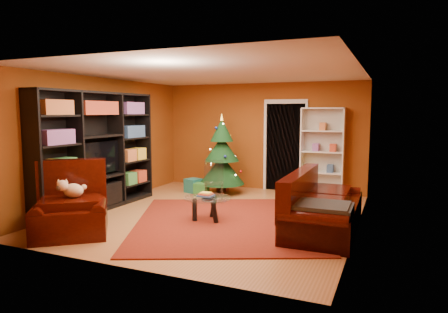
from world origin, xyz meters
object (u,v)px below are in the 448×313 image
at_px(media_unit, 97,151).
at_px(armchair, 70,206).
at_px(christmas_tree, 222,155).
at_px(coffee_table, 208,209).
at_px(rug, 224,222).
at_px(dog, 73,191).
at_px(sofa, 324,201).
at_px(gift_box_teal, 193,185).
at_px(white_bookshelf, 322,152).
at_px(gift_box_green, 201,189).
at_px(gift_box_red, 223,185).
at_px(acrylic_chair, 214,184).

distance_m(media_unit, armchair, 1.74).
height_order(christmas_tree, coffee_table, christmas_tree).
bearing_deg(rug, dog, -142.24).
height_order(dog, sofa, sofa).
height_order(christmas_tree, dog, christmas_tree).
height_order(gift_box_teal, white_bookshelf, white_bookshelf).
relative_size(gift_box_teal, dog, 0.82).
xyz_separation_m(gift_box_teal, gift_box_green, (0.34, -0.26, -0.02)).
distance_m(gift_box_red, acrylic_chair, 1.34).
relative_size(armchair, coffee_table, 1.43).
distance_m(dog, acrylic_chair, 3.05).
bearing_deg(media_unit, dog, -61.22).
xyz_separation_m(gift_box_red, dog, (-0.77, -4.09, 0.56)).
distance_m(dog, sofa, 3.97).
distance_m(christmas_tree, gift_box_green, 0.93).
xyz_separation_m(sofa, coffee_table, (-1.97, -0.23, -0.26)).
distance_m(gift_box_red, sofa, 3.72).
distance_m(sofa, acrylic_chair, 2.72).
relative_size(rug, gift_box_red, 14.60).
bearing_deg(acrylic_chair, christmas_tree, 78.84).
xyz_separation_m(media_unit, acrylic_chair, (1.82, 1.45, -0.74)).
height_order(christmas_tree, sofa, christmas_tree).
height_order(rug, dog, dog).
distance_m(media_unit, gift_box_teal, 2.60).
distance_m(gift_box_green, dog, 3.43).
height_order(gift_box_teal, dog, dog).
bearing_deg(dog, media_unit, 78.96).
bearing_deg(dog, gift_box_teal, 48.16).
xyz_separation_m(christmas_tree, acrylic_chair, (0.21, -0.92, -0.51)).
bearing_deg(sofa, acrylic_chair, 64.78).
xyz_separation_m(gift_box_teal, coffee_table, (1.40, -2.13, 0.05)).
bearing_deg(gift_box_red, white_bookshelf, 9.66).
bearing_deg(white_bookshelf, acrylic_chair, -140.87).
relative_size(dog, coffee_table, 0.49).
xyz_separation_m(dog, sofa, (3.59, 1.69, -0.20)).
height_order(gift_box_red, dog, dog).
bearing_deg(gift_box_green, gift_box_teal, 142.99).
xyz_separation_m(white_bookshelf, acrylic_chair, (-1.96, -1.66, -0.60)).
xyz_separation_m(armchair, coffee_table, (1.63, 1.53, -0.24)).
height_order(media_unit, coffee_table, media_unit).
bearing_deg(gift_box_red, gift_box_teal, -137.78).
distance_m(gift_box_teal, acrylic_chair, 1.20).
distance_m(sofa, coffee_table, 2.00).
bearing_deg(gift_box_teal, sofa, -29.48).
xyz_separation_m(media_unit, armchair, (0.70, -1.44, -0.68)).
xyz_separation_m(media_unit, white_bookshelf, (3.78, 3.11, -0.15)).
height_order(gift_box_teal, gift_box_red, gift_box_teal).
height_order(white_bookshelf, sofa, white_bookshelf).
xyz_separation_m(gift_box_teal, gift_box_red, (0.55, 0.50, -0.04)).
distance_m(christmas_tree, acrylic_chair, 1.07).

